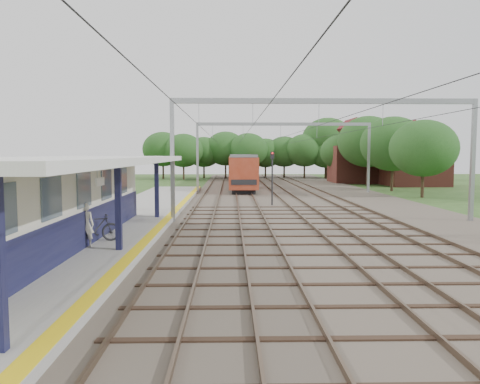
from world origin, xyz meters
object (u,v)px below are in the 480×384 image
object	(u,v)px
person	(86,225)
train	(240,168)
bicycle	(96,228)
signal_post	(272,173)

from	to	relation	value
person	train	world-z (taller)	train
bicycle	train	bearing A→B (deg)	-28.40
person	bicycle	bearing A→B (deg)	-104.75
train	signal_post	bearing A→B (deg)	-85.99
train	person	bearing A→B (deg)	-98.95
bicycle	signal_post	world-z (taller)	signal_post
train	signal_post	world-z (taller)	signal_post
person	bicycle	size ratio (longest dim) A/B	0.88
train	bicycle	bearing A→B (deg)	-99.03
train	signal_post	xyz separation A→B (m)	(1.85, -26.37, 0.41)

